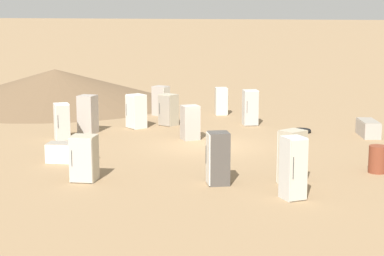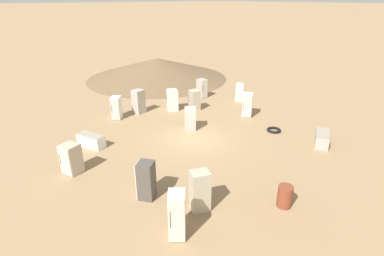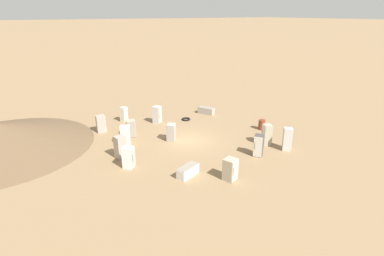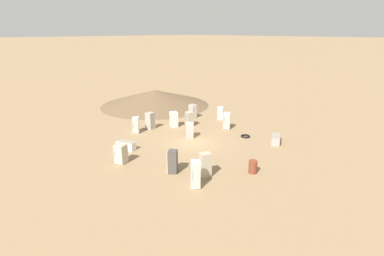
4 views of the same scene
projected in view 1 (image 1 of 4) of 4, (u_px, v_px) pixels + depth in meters
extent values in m
plane|color=#937551|center=(208.00, 146.00, 26.69)|extent=(1000.00, 1000.00, 0.00)
cone|color=brown|center=(55.00, 86.00, 38.96)|extent=(14.68, 14.68, 2.09)
cube|color=#4C4742|center=(219.00, 158.00, 20.53)|extent=(0.92, 0.93, 1.71)
cube|color=silver|center=(208.00, 159.00, 20.48)|extent=(0.42, 0.54, 1.64)
cylinder|color=#2D2D2D|center=(206.00, 155.00, 20.69)|extent=(0.02, 0.02, 0.60)
cube|color=#A89E93|center=(88.00, 114.00, 29.27)|extent=(0.85, 0.87, 1.76)
cube|color=silver|center=(92.00, 113.00, 29.63)|extent=(0.69, 0.17, 1.69)
cylinder|color=#2D2D2D|center=(97.00, 111.00, 29.57)|extent=(0.02, 0.02, 0.61)
cube|color=white|center=(62.00, 122.00, 27.76)|extent=(0.96, 0.96, 1.59)
cube|color=#BCB7AD|center=(63.00, 123.00, 27.40)|extent=(0.43, 0.46, 1.53)
cylinder|color=#2D2D2D|center=(58.00, 122.00, 27.29)|extent=(0.02, 0.02, 0.56)
cube|color=silver|center=(137.00, 111.00, 30.68)|extent=(0.99, 0.96, 1.61)
cube|color=silver|center=(130.00, 112.00, 30.46)|extent=(0.69, 0.34, 1.55)
cylinder|color=#2D2D2D|center=(126.00, 110.00, 30.63)|extent=(0.02, 0.02, 0.56)
cube|color=silver|center=(293.00, 168.00, 18.91)|extent=(0.87, 0.86, 1.87)
cube|color=beige|center=(299.00, 171.00, 18.60)|extent=(0.40, 0.46, 1.80)
cylinder|color=#2D2D2D|center=(293.00, 168.00, 18.48)|extent=(0.02, 0.02, 0.66)
cube|color=#B2A88E|center=(169.00, 110.00, 31.38)|extent=(0.89, 0.79, 1.54)
cube|color=gray|center=(164.00, 111.00, 31.13)|extent=(0.74, 0.20, 1.48)
cylinder|color=#2D2D2D|center=(159.00, 109.00, 31.26)|extent=(0.02, 0.02, 0.54)
cube|color=#B2A88E|center=(84.00, 158.00, 21.00)|extent=(1.00, 0.96, 1.51)
cube|color=#BCB7AD|center=(80.00, 161.00, 20.62)|extent=(0.73, 0.29, 1.45)
cylinder|color=#2D2D2D|center=(72.00, 158.00, 20.62)|extent=(0.02, 0.02, 0.53)
cube|color=#A89E93|center=(368.00, 129.00, 28.71)|extent=(1.45, 1.91, 0.68)
cube|color=gray|center=(369.00, 121.00, 28.64)|extent=(1.39, 1.83, 0.04)
cube|color=#B2A88E|center=(292.00, 157.00, 20.59)|extent=(0.84, 0.91, 1.76)
cube|color=silver|center=(285.00, 155.00, 20.83)|extent=(0.30, 0.67, 1.69)
cylinder|color=#2D2D2D|center=(290.00, 152.00, 21.00)|extent=(0.02, 0.02, 0.62)
cube|color=beige|center=(221.00, 101.00, 34.65)|extent=(0.81, 0.80, 1.49)
cube|color=silver|center=(227.00, 101.00, 34.68)|extent=(0.33, 0.47, 1.43)
cylinder|color=#2D2D2D|center=(228.00, 100.00, 34.47)|extent=(0.02, 0.02, 0.52)
cube|color=silver|center=(250.00, 108.00, 31.47)|extent=(0.96, 0.95, 1.73)
cube|color=#BCB7AD|center=(252.00, 109.00, 31.12)|extent=(0.57, 0.42, 1.66)
cylinder|color=#2D2D2D|center=(247.00, 107.00, 31.05)|extent=(0.02, 0.02, 0.61)
cube|color=white|center=(70.00, 153.00, 23.67)|extent=(1.79, 1.20, 0.69)
cube|color=gray|center=(69.00, 143.00, 23.60)|extent=(1.72, 1.15, 0.04)
cube|color=#A89E93|center=(190.00, 123.00, 27.85)|extent=(0.96, 0.97, 1.50)
cube|color=#BCB7AD|center=(187.00, 121.00, 28.17)|extent=(0.49, 0.55, 1.44)
cylinder|color=#2D2D2D|center=(193.00, 119.00, 28.27)|extent=(0.02, 0.02, 0.52)
cube|color=#A89E93|center=(161.00, 101.00, 34.48)|extent=(0.78, 0.69, 1.58)
cube|color=beige|center=(167.00, 101.00, 34.28)|extent=(0.08, 0.62, 1.52)
cylinder|color=#2D2D2D|center=(165.00, 100.00, 34.06)|extent=(0.02, 0.02, 0.55)
torus|color=black|center=(301.00, 131.00, 29.60)|extent=(0.90, 0.90, 0.17)
cylinder|color=brown|center=(377.00, 159.00, 22.10)|extent=(0.61, 0.61, 0.95)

